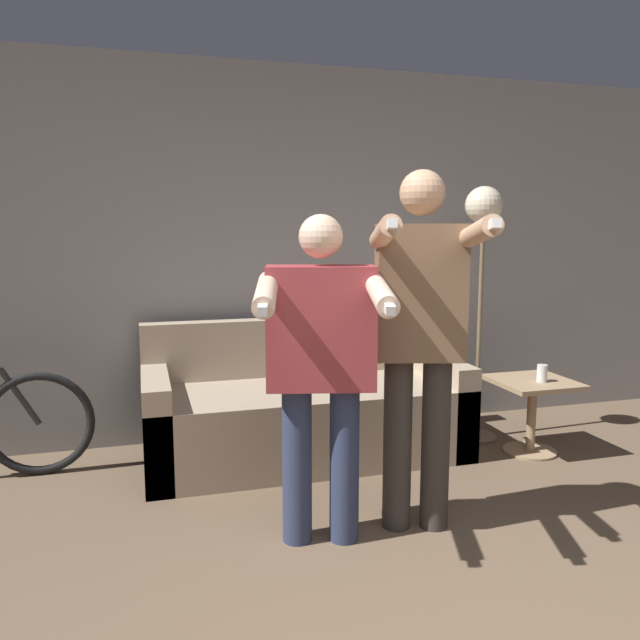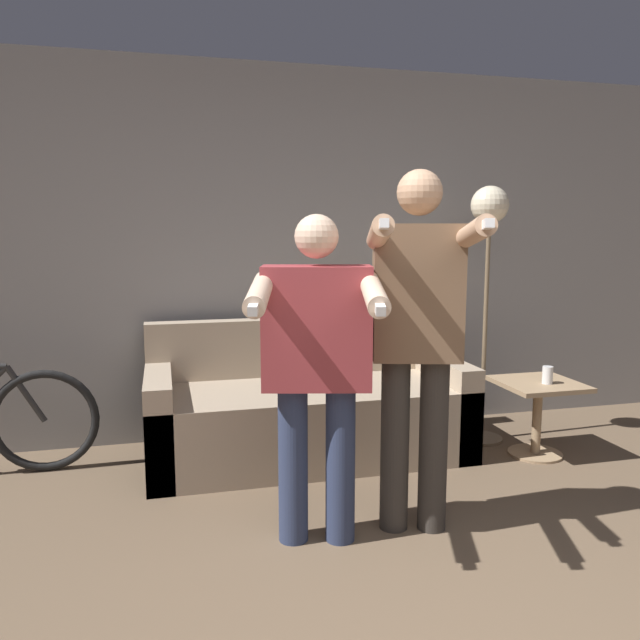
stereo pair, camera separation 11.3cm
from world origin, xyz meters
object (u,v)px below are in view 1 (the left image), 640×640
person_right (420,327)px  cup (542,373)px  couch (305,412)px  person_left (321,357)px  cat (334,305)px  floor_lamp (483,236)px  side_table (532,400)px

person_right → cup: 1.48m
person_right → cup: size_ratio=15.61×
person_right → cup: person_right is taller
couch → person_left: bearing=-100.9°
person_right → cat: size_ratio=3.99×
floor_lamp → side_table: (0.20, -0.36, -1.07)m
floor_lamp → side_table: size_ratio=3.54×
cat → floor_lamp: 1.12m
person_left → cat: size_ratio=3.52×
couch → cup: couch is taller
couch → person_right: 1.38m
side_table → cat: bearing=148.6°
couch → person_left: size_ratio=1.32×
person_right → side_table: person_right is taller
person_left → cat: 1.56m
person_left → floor_lamp: (1.48, 1.13, 0.53)m
person_right → couch: bearing=119.4°
person_right → side_table: size_ratio=3.51×
person_right → cat: person_right is taller
side_table → cup: bearing=-69.2°
couch → cat: size_ratio=4.66×
person_right → cup: (1.21, 0.71, -0.46)m
couch → cat: (0.30, 0.33, 0.66)m
cup → person_right: bearing=-149.6°
cat → person_left: bearing=-109.6°
couch → person_left: 1.31m
floor_lamp → cup: (0.22, -0.42, -0.88)m
person_left → cup: 1.87m
couch → floor_lamp: floor_lamp is taller
person_left → cat: (0.52, 1.47, 0.05)m
couch → cup: bearing=-16.4°
cat → side_table: (1.15, -0.70, -0.59)m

